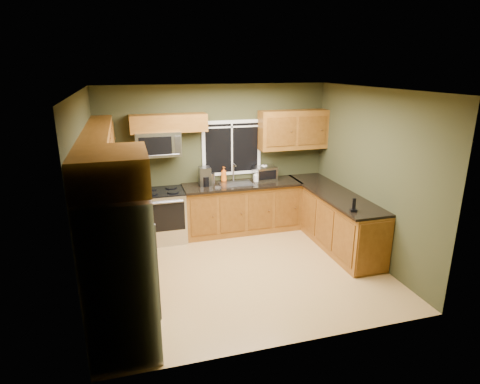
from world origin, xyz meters
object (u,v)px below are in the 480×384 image
paper_towel_roll (264,172)px  soap_bottle_a (224,174)px  toaster_oven (265,173)px  coffee_maker (205,177)px  soap_bottle_b (256,177)px  cordless_phone (354,207)px  kettle (211,179)px  refrigerator (121,273)px  range (163,215)px  microwave (158,144)px

paper_towel_roll → soap_bottle_a: 0.79m
toaster_oven → paper_towel_roll: paper_towel_roll is taller
coffee_maker → soap_bottle_a: coffee_maker is taller
coffee_maker → soap_bottle_b: (0.96, -0.04, -0.06)m
cordless_phone → kettle: bearing=132.3°
refrigerator → soap_bottle_b: 3.74m
soap_bottle_b → cordless_phone: 2.12m
refrigerator → range: 2.89m
toaster_oven → soap_bottle_a: bearing=173.4°
soap_bottle_b → coffee_maker: bearing=177.8°
refrigerator → paper_towel_roll: refrigerator is taller
microwave → coffee_maker: bearing=-3.1°
soap_bottle_a → paper_towel_roll: bearing=-1.5°
coffee_maker → paper_towel_roll: coffee_maker is taller
toaster_oven → kettle: (-1.06, -0.08, -0.00)m
range → kettle: (0.89, 0.06, 0.59)m
kettle → soap_bottle_b: (0.86, -0.00, -0.03)m
cordless_phone → microwave: bearing=142.9°
microwave → paper_towel_roll: bearing=2.2°
soap_bottle_a → cordless_phone: soap_bottle_a is taller
toaster_oven → soap_bottle_b: size_ratio=2.19×
microwave → soap_bottle_b: (1.75, -0.08, -0.69)m
range → paper_towel_roll: bearing=6.1°
coffee_maker → cordless_phone: bearing=-46.6°
soap_bottle_a → cordless_phone: size_ratio=1.34×
microwave → refrigerator: bearing=-103.3°
range → toaster_oven: size_ratio=2.19×
refrigerator → microwave: bearing=76.7°
refrigerator → range: (0.69, 2.77, -0.43)m
coffee_maker → soap_bottle_a: size_ratio=1.18×
paper_towel_roll → cordless_phone: paper_towel_roll is taller
microwave → cordless_phone: (2.64, -2.00, -0.73)m
toaster_oven → soap_bottle_a: 0.79m
refrigerator → soap_bottle_b: size_ratio=9.24×
paper_towel_roll → soap_bottle_a: paper_towel_roll is taller
cordless_phone → refrigerator: bearing=-164.8°
range → microwave: microwave is taller
toaster_oven → kettle: size_ratio=1.59×
microwave → paper_towel_roll: size_ratio=2.61×
paper_towel_roll → soap_bottle_a: bearing=178.5°
kettle → soap_bottle_a: (0.28, 0.17, 0.02)m
cordless_phone → coffee_maker: bearing=133.4°
refrigerator → microwave: microwave is taller
soap_bottle_a → cordless_phone: (1.47, -2.09, -0.08)m
refrigerator → microwave: (0.69, 2.91, 0.83)m
cordless_phone → soap_bottle_b: bearing=114.9°
coffee_maker → soap_bottle_a: 0.41m
coffee_maker → cordless_phone: (1.85, -1.96, -0.09)m
paper_towel_roll → soap_bottle_b: bearing=-143.3°
cordless_phone → toaster_oven: bearing=109.0°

